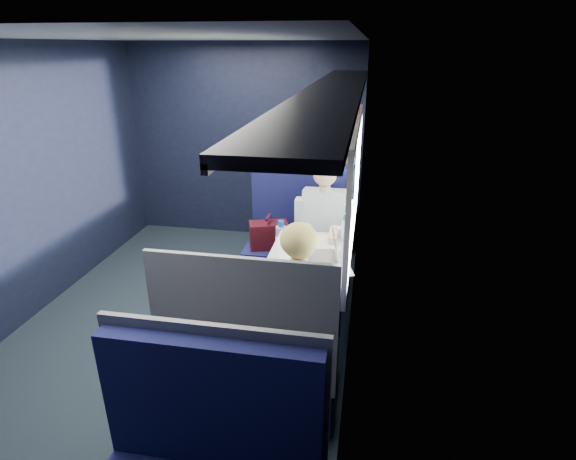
% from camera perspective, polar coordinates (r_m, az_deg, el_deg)
% --- Properties ---
extents(ground, '(2.80, 4.20, 0.01)m').
position_cam_1_polar(ground, '(4.11, -12.72, -11.55)').
color(ground, black).
extents(room_shell, '(3.00, 4.40, 2.40)m').
position_cam_1_polar(room_shell, '(3.51, -14.43, 8.96)').
color(room_shell, black).
rests_on(room_shell, ground).
extents(table, '(0.62, 1.00, 0.74)m').
position_cam_1_polar(table, '(3.51, 2.13, -4.47)').
color(table, '#54565E').
rests_on(table, ground).
extents(seat_bay_near, '(1.04, 0.62, 1.26)m').
position_cam_1_polar(seat_bay_near, '(4.42, 1.16, -2.03)').
color(seat_bay_near, '#0C0D36').
rests_on(seat_bay_near, ground).
extents(seat_bay_far, '(1.04, 0.62, 1.26)m').
position_cam_1_polar(seat_bay_far, '(2.95, -4.11, -16.13)').
color(seat_bay_far, '#0C0D36').
rests_on(seat_bay_far, ground).
extents(seat_row_front, '(1.04, 0.51, 1.16)m').
position_cam_1_polar(seat_row_front, '(5.27, 2.91, 1.95)').
color(seat_row_front, '#0C0D36').
rests_on(seat_row_front, ground).
extents(man, '(0.53, 0.56, 1.32)m').
position_cam_1_polar(man, '(4.12, 4.46, 0.49)').
color(man, black).
rests_on(man, ground).
extents(woman, '(0.53, 0.56, 1.32)m').
position_cam_1_polar(woman, '(2.86, 1.47, -9.74)').
color(woman, black).
rests_on(woman, ground).
extents(papers, '(0.69, 0.85, 0.01)m').
position_cam_1_polar(papers, '(3.50, 3.02, -3.18)').
color(papers, white).
rests_on(papers, table).
extents(laptop, '(0.26, 0.32, 0.21)m').
position_cam_1_polar(laptop, '(3.43, 5.15, -2.76)').
color(laptop, silver).
rests_on(laptop, table).
extents(bottle_small, '(0.06, 0.06, 0.22)m').
position_cam_1_polar(bottle_small, '(3.75, 7.23, 0.06)').
color(bottle_small, silver).
rests_on(bottle_small, table).
extents(cup, '(0.06, 0.06, 0.08)m').
position_cam_1_polar(cup, '(3.84, 6.60, -0.23)').
color(cup, white).
rests_on(cup, table).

